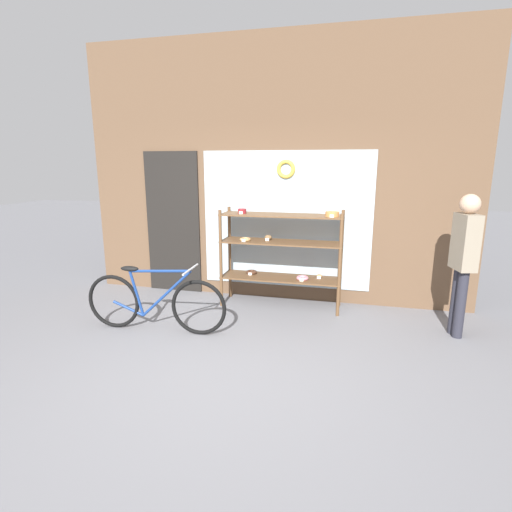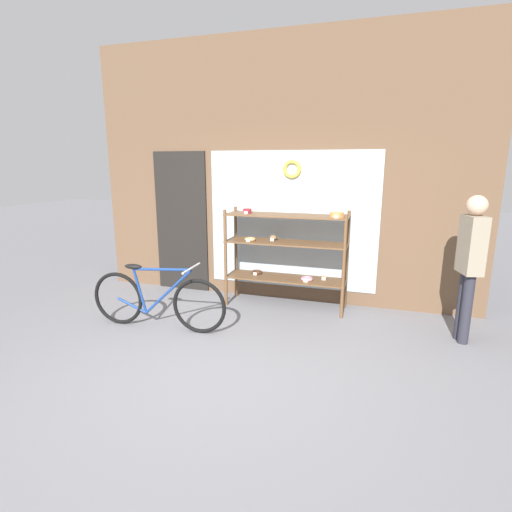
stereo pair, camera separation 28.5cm
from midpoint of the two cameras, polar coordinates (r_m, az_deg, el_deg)
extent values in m
plane|color=slate|center=(3.93, -3.79, -16.36)|extent=(30.00, 30.00, 0.00)
cube|color=brown|center=(5.64, 4.76, 11.84)|extent=(5.49, 0.08, 3.61)
cube|color=#A3B7C1|center=(5.61, 6.52, 5.05)|extent=(2.37, 0.02, 1.90)
cube|color=black|center=(6.17, -9.29, 4.76)|extent=(0.84, 0.03, 2.10)
torus|color=gold|center=(5.54, 6.67, 12.21)|extent=(0.26, 0.06, 0.26)
cylinder|color=brown|center=(5.43, -2.87, -0.37)|extent=(0.04, 0.04, 1.33)
cylinder|color=brown|center=(5.10, 13.99, -1.63)|extent=(0.04, 0.04, 1.33)
cylinder|color=brown|center=(5.79, -1.49, 0.50)|extent=(0.04, 0.04, 1.33)
cylinder|color=brown|center=(5.49, 14.28, -0.61)|extent=(0.04, 0.04, 1.33)
cube|color=brown|center=(5.46, 5.69, -3.20)|extent=(1.62, 0.44, 0.02)
cube|color=brown|center=(5.35, 5.81, 1.91)|extent=(1.62, 0.44, 0.02)
cube|color=brown|center=(5.29, 5.90, 5.79)|extent=(1.62, 0.44, 0.02)
ellipsoid|color=#AD7F4C|center=(5.46, 11.19, -3.01)|extent=(0.07, 0.06, 0.05)
cube|color=white|center=(5.42, 11.13, -3.22)|extent=(0.05, 0.00, 0.04)
torus|color=pink|center=(5.36, 8.78, -3.26)|extent=(0.16, 0.16, 0.04)
cube|color=white|center=(5.28, 8.63, -3.56)|extent=(0.05, 0.00, 0.04)
torus|color=#4C2D1E|center=(5.63, 1.56, -2.32)|extent=(0.15, 0.15, 0.04)
cube|color=white|center=(5.55, 1.31, -2.58)|extent=(0.05, 0.00, 0.04)
cylinder|color=maroon|center=(5.40, 0.27, 6.44)|extent=(0.11, 0.11, 0.06)
cube|color=white|center=(5.34, 0.06, 6.22)|extent=(0.05, 0.00, 0.04)
ellipsoid|color=brown|center=(5.45, 3.98, 2.63)|extent=(0.10, 0.09, 0.07)
cube|color=white|center=(5.39, 3.82, 2.34)|extent=(0.05, 0.00, 0.04)
torus|color=tan|center=(5.41, 0.66, 2.41)|extent=(0.15, 0.15, 0.04)
cube|color=white|center=(5.33, 0.40, 2.25)|extent=(0.05, 0.00, 0.04)
cylinder|color=#C67F42|center=(5.14, 13.07, 5.76)|extent=(0.18, 0.18, 0.06)
cube|color=white|center=(5.05, 12.96, 5.49)|extent=(0.05, 0.00, 0.04)
torus|color=black|center=(5.11, -17.59, -5.80)|extent=(0.66, 0.07, 0.65)
torus|color=black|center=(4.64, -6.38, -7.17)|extent=(0.66, 0.07, 0.65)
cylinder|color=navy|center=(4.74, -10.77, -5.08)|extent=(0.63, 0.06, 0.60)
cylinder|color=navy|center=(4.70, -11.64, -1.91)|extent=(0.74, 0.07, 0.07)
cylinder|color=navy|center=(4.92, -14.68, -4.87)|extent=(0.16, 0.04, 0.54)
cylinder|color=navy|center=(5.04, -15.74, -6.83)|extent=(0.38, 0.05, 0.18)
ellipsoid|color=black|center=(4.87, -15.56, -1.47)|extent=(0.22, 0.10, 0.06)
cylinder|color=#B2B2B7|center=(4.54, -7.46, -1.76)|extent=(0.05, 0.46, 0.02)
cylinder|color=#282833|center=(4.97, 29.33, -6.67)|extent=(0.11, 0.11, 0.78)
cylinder|color=#282833|center=(5.06, 28.82, -6.27)|extent=(0.11, 0.11, 0.78)
cube|color=gray|center=(4.85, 29.99, 1.38)|extent=(0.25, 0.35, 0.62)
sphere|color=tan|center=(4.79, 30.55, 6.24)|extent=(0.21, 0.21, 0.21)
camera|label=1|loc=(0.14, -88.16, 0.43)|focal=28.00mm
camera|label=2|loc=(0.14, 91.84, -0.43)|focal=28.00mm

